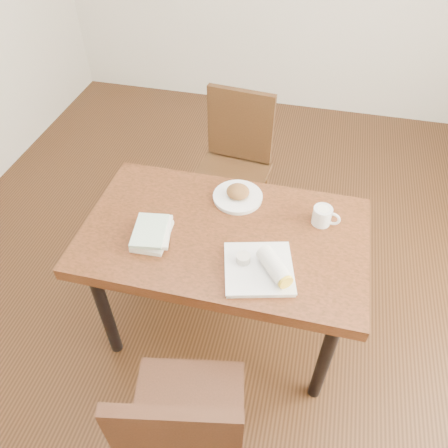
% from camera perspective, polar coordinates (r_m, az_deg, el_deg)
% --- Properties ---
extents(ground, '(4.00, 5.00, 0.01)m').
position_cam_1_polar(ground, '(2.53, -0.00, -13.01)').
color(ground, '#472814').
rests_on(ground, ground).
extents(room_walls, '(4.02, 5.02, 2.80)m').
position_cam_1_polar(room_walls, '(1.43, -0.00, 24.23)').
color(room_walls, beige).
rests_on(room_walls, ground).
extents(table, '(1.26, 0.75, 0.75)m').
position_cam_1_polar(table, '(1.99, -0.00, -2.77)').
color(table, brown).
rests_on(table, ground).
extents(chair_near, '(0.49, 0.49, 0.95)m').
position_cam_1_polar(chair_near, '(1.70, -5.23, -25.05)').
color(chair_near, '#462314').
rests_on(chair_near, ground).
extents(chair_far, '(0.46, 0.46, 0.95)m').
position_cam_1_polar(chair_far, '(2.67, 1.34, 8.32)').
color(chair_far, '#422913').
rests_on(chair_far, ground).
extents(plate_scone, '(0.24, 0.24, 0.08)m').
position_cam_1_polar(plate_scone, '(2.08, 1.82, 3.81)').
color(plate_scone, white).
rests_on(plate_scone, table).
extents(coffee_mug, '(0.13, 0.09, 0.09)m').
position_cam_1_polar(coffee_mug, '(1.99, 12.80, 1.08)').
color(coffee_mug, white).
rests_on(coffee_mug, table).
extents(plate_burrito, '(0.33, 0.33, 0.09)m').
position_cam_1_polar(plate_burrito, '(1.77, 5.16, -5.72)').
color(plate_burrito, white).
rests_on(plate_burrito, table).
extents(book_stack, '(0.18, 0.23, 0.05)m').
position_cam_1_polar(book_stack, '(1.91, -9.33, -1.19)').
color(book_stack, white).
rests_on(book_stack, table).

